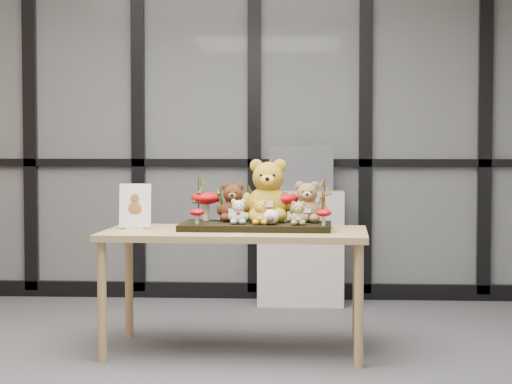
# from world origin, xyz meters

# --- Properties ---
(floor) EXTENTS (5.00, 5.00, 0.00)m
(floor) POSITION_xyz_m (0.00, 0.00, 0.00)
(floor) COLOR #4A4B4F
(floor) RESTS_ON ground
(room_shell) EXTENTS (5.00, 5.00, 5.00)m
(room_shell) POSITION_xyz_m (0.00, 0.00, 1.68)
(room_shell) COLOR #AAA8A1
(room_shell) RESTS_ON floor
(glass_partition) EXTENTS (4.90, 0.06, 2.78)m
(glass_partition) POSITION_xyz_m (-0.00, 2.47, 1.42)
(glass_partition) COLOR #2D383F
(glass_partition) RESTS_ON floor
(display_table) EXTENTS (1.52, 0.80, 0.70)m
(display_table) POSITION_xyz_m (0.46, 0.63, 0.64)
(display_table) COLOR tan
(display_table) RESTS_ON floor
(diorama_tray) EXTENTS (0.87, 0.46, 0.04)m
(diorama_tray) POSITION_xyz_m (0.57, 0.68, 0.72)
(diorama_tray) COLOR black
(diorama_tray) RESTS_ON display_table
(bear_pooh_yellow) EXTENTS (0.32, 0.29, 0.40)m
(bear_pooh_yellow) POSITION_xyz_m (0.63, 0.78, 0.94)
(bear_pooh_yellow) COLOR #A9871D
(bear_pooh_yellow) RESTS_ON diorama_tray
(bear_brown_medium) EXTENTS (0.20, 0.18, 0.25)m
(bear_brown_medium) POSITION_xyz_m (0.43, 0.77, 0.87)
(bear_brown_medium) COLOR #462211
(bear_brown_medium) RESTS_ON diorama_tray
(bear_tan_back) EXTENTS (0.21, 0.19, 0.26)m
(bear_tan_back) POSITION_xyz_m (0.86, 0.74, 0.87)
(bear_tan_back) COLOR olive
(bear_tan_back) RESTS_ON diorama_tray
(bear_small_yellow) EXTENTS (0.12, 0.11, 0.16)m
(bear_small_yellow) POSITION_xyz_m (0.60, 0.56, 0.82)
(bear_small_yellow) COLOR gold
(bear_small_yellow) RESTS_ON diorama_tray
(bear_white_bow) EXTENTS (0.12, 0.11, 0.16)m
(bear_white_bow) POSITION_xyz_m (0.47, 0.60, 0.82)
(bear_white_bow) COLOR beige
(bear_white_bow) RESTS_ON diorama_tray
(bear_beige_small) EXTENTS (0.12, 0.11, 0.15)m
(bear_beige_small) POSITION_xyz_m (0.82, 0.55, 0.81)
(bear_beige_small) COLOR #988655
(bear_beige_small) RESTS_ON diorama_tray
(plush_cream_hedgehog) EXTENTS (0.08, 0.07, 0.10)m
(plush_cream_hedgehog) POSITION_xyz_m (0.66, 0.56, 0.79)
(plush_cream_hedgehog) COLOR white
(plush_cream_hedgehog) RESTS_ON diorama_tray
(mushroom_back_left) EXTENTS (0.17, 0.17, 0.19)m
(mushroom_back_left) POSITION_xyz_m (0.26, 0.84, 0.84)
(mushroom_back_left) COLOR #A2050F
(mushroom_back_left) RESTS_ON diorama_tray
(mushroom_back_right) EXTENTS (0.17, 0.17, 0.19)m
(mushroom_back_right) POSITION_xyz_m (0.73, 0.79, 0.84)
(mushroom_back_right) COLOR #A2050F
(mushroom_back_right) RESTS_ON diorama_tray
(mushroom_front_left) EXTENTS (0.09, 0.09, 0.10)m
(mushroom_front_left) POSITION_xyz_m (0.24, 0.58, 0.79)
(mushroom_front_left) COLOR #A2050F
(mushroom_front_left) RESTS_ON diorama_tray
(mushroom_front_right) EXTENTS (0.09, 0.09, 0.10)m
(mushroom_front_right) POSITION_xyz_m (0.96, 0.53, 0.79)
(mushroom_front_right) COLOR #A2050F
(mushroom_front_right) RESTS_ON diorama_tray
(sprig_green_far_left) EXTENTS (0.05, 0.05, 0.26)m
(sprig_green_far_left) POSITION_xyz_m (0.22, 0.80, 0.87)
(sprig_green_far_left) COLOR #1E380C
(sprig_green_far_left) RESTS_ON diorama_tray
(sprig_green_mid_left) EXTENTS (0.05, 0.05, 0.20)m
(sprig_green_mid_left) POSITION_xyz_m (0.35, 0.84, 0.84)
(sprig_green_mid_left) COLOR #1E380C
(sprig_green_mid_left) RESTS_ON diorama_tray
(sprig_dry_far_right) EXTENTS (0.05, 0.05, 0.26)m
(sprig_dry_far_right) POSITION_xyz_m (0.97, 0.76, 0.87)
(sprig_dry_far_right) COLOR brown
(sprig_dry_far_right) RESTS_ON diorama_tray
(sprig_dry_mid_right) EXTENTS (0.05, 0.05, 0.19)m
(sprig_dry_mid_right) POSITION_xyz_m (0.95, 0.65, 0.83)
(sprig_dry_mid_right) COLOR brown
(sprig_dry_mid_right) RESTS_ON diorama_tray
(sprig_green_centre) EXTENTS (0.05, 0.05, 0.21)m
(sprig_green_centre) POSITION_xyz_m (0.51, 0.85, 0.85)
(sprig_green_centre) COLOR #1E380C
(sprig_green_centre) RESTS_ON diorama_tray
(sign_holder) EXTENTS (0.18, 0.06, 0.26)m
(sign_holder) POSITION_xyz_m (-0.13, 0.66, 0.82)
(sign_holder) COLOR silver
(sign_holder) RESTS_ON display_table
(label_card) EXTENTS (0.08, 0.03, 0.00)m
(label_card) POSITION_xyz_m (0.49, 0.32, 0.70)
(label_card) COLOR white
(label_card) RESTS_ON display_table
(cabinet) EXTENTS (0.63, 0.37, 0.84)m
(cabinet) POSITION_xyz_m (0.81, 2.25, 0.42)
(cabinet) COLOR #B4AEA1
(cabinet) RESTS_ON floor
(monitor) EXTENTS (0.48, 0.05, 0.34)m
(monitor) POSITION_xyz_m (0.81, 2.26, 1.01)
(monitor) COLOR #515459
(monitor) RESTS_ON cabinet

